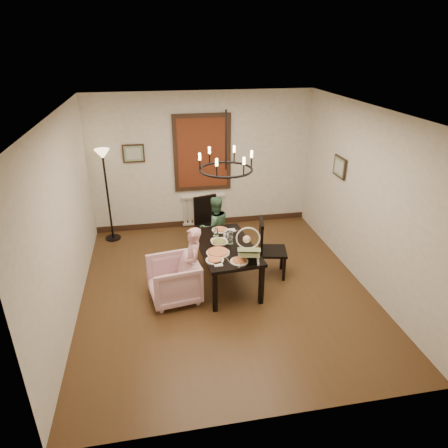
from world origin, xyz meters
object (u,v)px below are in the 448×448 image
object	(u,v)px
chair_right	(273,248)
elderly_woman	(194,270)
armchair	(174,280)
dining_table	(226,250)
drinking_glass	(231,240)
chair_far	(210,224)
baby_bouncer	(249,248)
seated_man	(215,232)
floor_lamp	(108,197)

from	to	relation	value
chair_right	elderly_woman	size ratio (longest dim) A/B	1.04
armchair	dining_table	bearing A→B (deg)	100.25
chair_right	drinking_glass	bearing A→B (deg)	109.54
armchair	elderly_woman	xyz separation A→B (m)	(0.31, -0.02, 0.15)
armchair	chair_far	bearing A→B (deg)	143.71
baby_bouncer	drinking_glass	xyz separation A→B (m)	(-0.17, 0.48, -0.09)
elderly_woman	baby_bouncer	world-z (taller)	baby_bouncer
chair_far	seated_man	distance (m)	0.29
elderly_woman	drinking_glass	xyz separation A→B (m)	(0.64, 0.32, 0.28)
drinking_glass	floor_lamp	distance (m)	2.85
chair_right	armchair	size ratio (longest dim) A/B	1.37
chair_far	chair_right	xyz separation A→B (m)	(0.90, -1.11, -0.00)
armchair	floor_lamp	xyz separation A→B (m)	(-1.08, 2.30, 0.56)
dining_table	armchair	xyz separation A→B (m)	(-0.86, -0.30, -0.28)
dining_table	baby_bouncer	size ratio (longest dim) A/B	3.00
dining_table	elderly_woman	world-z (taller)	elderly_woman
seated_man	floor_lamp	bearing A→B (deg)	-42.09
armchair	drinking_glass	distance (m)	1.08
chair_far	drinking_glass	bearing A→B (deg)	-98.55
chair_right	baby_bouncer	xyz separation A→B (m)	(-0.57, -0.58, 0.36)
dining_table	chair_far	bearing A→B (deg)	88.32
elderly_woman	baby_bouncer	xyz separation A→B (m)	(0.81, -0.17, 0.38)
chair_far	seated_man	size ratio (longest dim) A/B	1.06
drinking_glass	elderly_woman	bearing A→B (deg)	-153.50
armchair	drinking_glass	size ratio (longest dim) A/B	4.92
chair_right	seated_man	distance (m)	1.18
dining_table	floor_lamp	world-z (taller)	floor_lamp
dining_table	armchair	world-z (taller)	dining_table
dining_table	armchair	distance (m)	0.96
floor_lamp	seated_man	bearing A→B (deg)	-28.90
chair_far	baby_bouncer	xyz separation A→B (m)	(0.33, -1.70, 0.36)
elderly_woman	dining_table	bearing A→B (deg)	120.37
chair_far	elderly_woman	size ratio (longest dim) A/B	1.05
dining_table	floor_lamp	bearing A→B (deg)	128.97
elderly_woman	chair_far	bearing A→B (deg)	163.52
baby_bouncer	chair_right	bearing A→B (deg)	58.14
chair_right	floor_lamp	world-z (taller)	floor_lamp
chair_far	drinking_glass	distance (m)	1.25
elderly_woman	floor_lamp	world-z (taller)	floor_lamp
drinking_glass	chair_far	bearing A→B (deg)	97.43
baby_bouncer	floor_lamp	xyz separation A→B (m)	(-2.20, 2.48, 0.03)
floor_lamp	drinking_glass	bearing A→B (deg)	-44.51
dining_table	floor_lamp	xyz separation A→B (m)	(-1.95, 2.00, 0.28)
elderly_woman	floor_lamp	bearing A→B (deg)	-148.04
chair_right	drinking_glass	distance (m)	0.79
chair_far	floor_lamp	world-z (taller)	floor_lamp
chair_right	drinking_glass	xyz separation A→B (m)	(-0.74, -0.10, 0.26)
chair_right	dining_table	bearing A→B (deg)	109.03
chair_far	seated_man	world-z (taller)	chair_far
seated_man	floor_lamp	distance (m)	2.24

